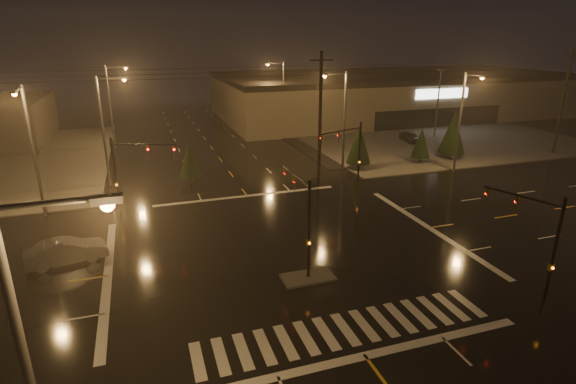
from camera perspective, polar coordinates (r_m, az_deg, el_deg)
name	(u,v)px	position (r m, az deg, el deg)	size (l,w,h in m)	color
ground	(286,249)	(29.72, -0.21, -7.27)	(140.00, 140.00, 0.00)	black
sidewalk_ne	(417,132)	(68.55, 16.10, 7.32)	(36.00, 36.00, 0.12)	#43413C
median_island	(308,277)	(26.36, 2.56, -10.78)	(3.00, 1.60, 0.15)	#43413C
crosswalk	(345,329)	(22.56, 7.30, -16.89)	(15.00, 2.60, 0.01)	beige
stop_bar_near	(365,356)	(21.16, 9.76, -19.82)	(16.00, 0.50, 0.01)	beige
stop_bar_far	(247,196)	(39.50, -5.21, -0.49)	(16.00, 0.50, 0.01)	beige
parking_lot	(455,133)	(69.93, 20.43, 7.07)	(50.00, 24.00, 0.08)	black
retail_building	(392,92)	(83.93, 13.06, 12.23)	(60.20, 28.30, 7.20)	#716851
signal_mast_median	(303,213)	(25.54, 1.94, -2.63)	(0.25, 4.59, 6.00)	black
signal_mast_ne	(352,148)	(40.76, 8.07, 5.57)	(4.84, 1.86, 6.00)	black
signal_mast_nw	(128,166)	(36.67, -19.67, 3.10)	(4.84, 1.86, 6.00)	black
signal_mast_se	(540,236)	(26.00, 29.31, -4.91)	(1.55, 3.87, 6.00)	black
streetlight_0	(40,362)	(13.00, -28.95, -18.39)	(2.77, 0.32, 10.00)	#38383A
streetlight_1	(106,124)	(44.01, -22.13, 8.04)	(2.77, 0.32, 10.00)	#38383A
streetlight_2	(112,101)	(59.82, -21.44, 10.72)	(2.77, 0.32, 10.00)	#38383A
streetlight_3	(342,114)	(46.26, 6.85, 9.77)	(2.77, 0.32, 10.00)	#38383A
streetlight_4	(282,92)	(64.74, -0.81, 12.55)	(2.77, 0.32, 10.00)	#38383A
streetlight_5	(31,144)	(38.00, -29.84, 5.34)	(0.32, 2.77, 10.00)	#38383A
streetlight_6	(463,116)	(48.01, 21.29, 8.96)	(0.32, 2.77, 10.00)	#38383A
utility_pole_1	(320,116)	(43.13, 4.11, 9.62)	(2.20, 0.32, 12.00)	black
utility_pole_2	(563,102)	(61.15, 31.51, 9.72)	(2.20, 0.32, 12.00)	black
conifer_0	(359,144)	(47.30, 9.01, 6.02)	(2.54, 2.54, 4.67)	black
conifer_1	(421,143)	(51.23, 16.56, 6.01)	(2.03, 2.03, 3.87)	black
conifer_2	(453,133)	(54.10, 20.22, 7.08)	(2.96, 2.96, 5.32)	black
conifer_3	(190,160)	(42.95, -12.35, 4.02)	(2.12, 2.12, 4.01)	black
car_parked	(410,137)	(61.68, 15.28, 6.76)	(1.68, 4.17, 1.42)	black
car_crossing	(66,251)	(30.91, -26.32, -6.75)	(1.62, 4.64, 1.53)	#57595F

